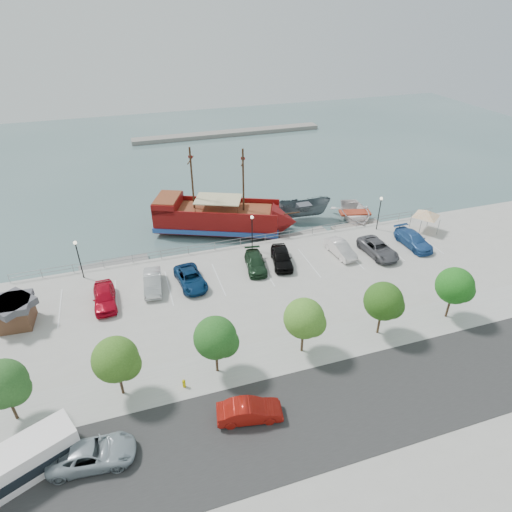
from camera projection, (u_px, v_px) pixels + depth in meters
name	position (u px, v px, depth m)	size (l,w,h in m)	color
ground	(271.00, 289.00, 43.53)	(160.00, 160.00, 0.00)	#415E5E
land_slab	(386.00, 475.00, 26.32)	(100.00, 58.00, 1.20)	#A19E96
street	(348.00, 405.00, 30.05)	(100.00, 8.00, 0.04)	#282828
sidewalk	(313.00, 348.00, 34.90)	(100.00, 4.00, 0.05)	#9C9B99
seawall_railing	(249.00, 240.00, 49.05)	(50.00, 0.06, 1.00)	gray
far_shore	(228.00, 133.00, 90.49)	(40.00, 3.00, 0.80)	gray
pirate_ship	(228.00, 218.00, 53.04)	(17.95, 11.29, 11.22)	maroon
patrol_boat	(304.00, 210.00, 56.20)	(2.62, 6.97, 2.70)	#4A545A
speedboat	(355.00, 215.00, 56.41)	(5.37, 7.53, 1.56)	silver
dock_west	(115.00, 265.00, 46.94)	(7.37, 2.11, 0.42)	slate
dock_mid	(304.00, 235.00, 52.88)	(6.18, 1.77, 0.35)	gray
dock_east	(357.00, 227.00, 54.80)	(6.55, 1.87, 0.37)	gray
shed	(14.00, 312.00, 36.73)	(3.26, 3.26, 2.53)	brown
canopy_tent	(427.00, 210.00, 50.75)	(4.31, 4.31, 3.15)	slate
street_van	(92.00, 454.00, 26.11)	(2.40, 5.21, 1.45)	#9DAAB2
street_sedan	(250.00, 411.00, 28.78)	(1.55, 4.45, 1.46)	#9C150D
shuttle_bus	(21.00, 463.00, 25.19)	(6.88, 4.74, 2.29)	white
fire_hydrant	(184.00, 383.00, 31.25)	(0.25, 0.25, 0.73)	#C4AF00
lamp_post_left	(78.00, 253.00, 42.01)	(0.36, 0.36, 4.28)	black
lamp_post_mid	(252.00, 227.00, 46.73)	(0.36, 0.36, 4.28)	black
lamp_post_right	(380.00, 207.00, 50.92)	(0.36, 0.36, 4.28)	black
tree_a	(5.00, 385.00, 27.39)	(3.30, 3.20, 5.00)	#473321
tree_b	(118.00, 361.00, 29.23)	(3.30, 3.20, 5.00)	#473321
tree_c	(217.00, 339.00, 31.06)	(3.30, 3.20, 5.00)	#473321
tree_d	(306.00, 320.00, 32.90)	(3.30, 3.20, 5.00)	#473321
tree_e	(385.00, 302.00, 34.73)	(3.30, 3.20, 5.00)	#473321
tree_f	(456.00, 287.00, 36.57)	(3.30, 3.20, 5.00)	#473321
parked_car_a	(104.00, 297.00, 39.42)	(1.98, 4.91, 1.67)	#B8081D
parked_car_b	(153.00, 282.00, 41.55)	(1.63, 4.66, 1.54)	#B7B7B8
parked_car_c	(191.00, 278.00, 42.17)	(2.38, 5.17, 1.44)	navy
parked_car_d	(255.00, 263.00, 44.70)	(1.95, 4.78, 1.39)	#18311D
parked_car_e	(282.00, 257.00, 45.33)	(1.97, 4.90, 1.67)	black
parked_car_f	(340.00, 249.00, 47.01)	(1.59, 4.57, 1.51)	silver
parked_car_g	(378.00, 249.00, 47.02)	(2.49, 5.41, 1.50)	#58575C
parked_car_h	(413.00, 240.00, 48.64)	(2.19, 5.38, 1.56)	#285595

